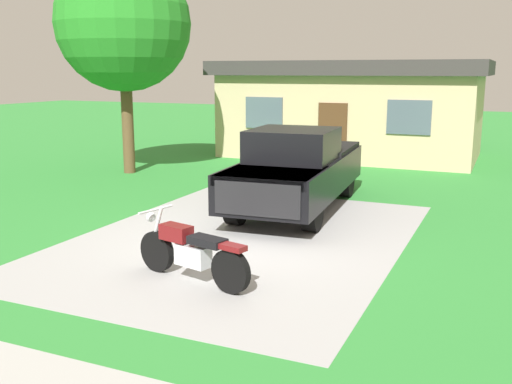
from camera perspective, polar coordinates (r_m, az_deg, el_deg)
ground_plane at (r=11.28m, az=-1.41°, el=-4.57°), size 80.00×80.00×0.00m
driveway_pad at (r=11.28m, az=-1.41°, el=-4.55°), size 5.97×8.30×0.01m
motorcycle at (r=8.99m, az=-6.35°, el=-5.80°), size 2.17×0.88×1.09m
pickup_truck at (r=13.59m, az=4.11°, el=2.34°), size 2.40×5.75×1.90m
shade_tree at (r=18.74m, az=-12.81°, el=15.66°), size 4.07×4.07×6.59m
neighbor_house at (r=22.46m, az=9.34°, el=8.09°), size 9.60×5.60×3.50m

